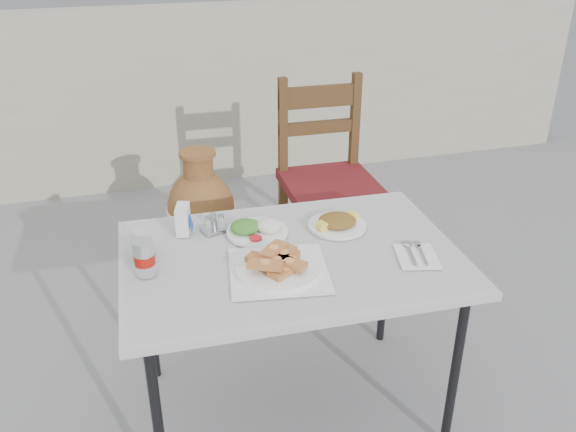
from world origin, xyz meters
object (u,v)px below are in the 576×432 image
object	(u,v)px
salad_chopped_plate	(337,222)
condiment_caddy	(215,225)
napkin_holder	(183,219)
cafe_table	(291,265)
pide_plate	(279,263)
soda_can	(144,258)
salad_rice_plate	(256,229)
chair	(327,178)
terracotta_urn	(201,212)
cola_glass	(144,245)

from	to	relation	value
salad_chopped_plate	condiment_caddy	world-z (taller)	condiment_caddy
napkin_holder	cafe_table	bearing A→B (deg)	-22.63
pide_plate	soda_can	bearing A→B (deg)	166.26
pide_plate	salad_rice_plate	distance (m)	0.27
salad_chopped_plate	chair	bearing A→B (deg)	72.61
salad_rice_plate	terracotta_urn	world-z (taller)	salad_rice_plate
cola_glass	condiment_caddy	distance (m)	0.29
cafe_table	terracotta_urn	world-z (taller)	cafe_table
soda_can	terracotta_urn	world-z (taller)	soda_can
cafe_table	condiment_caddy	size ratio (longest dim) A/B	10.59
salad_rice_plate	cola_glass	distance (m)	0.41
salad_rice_plate	soda_can	distance (m)	0.44
salad_chopped_plate	terracotta_urn	world-z (taller)	salad_chopped_plate
pide_plate	cafe_table	bearing A→B (deg)	53.92
condiment_caddy	salad_chopped_plate	bearing A→B (deg)	-12.93
salad_chopped_plate	chair	size ratio (longest dim) A/B	0.21
pide_plate	chair	size ratio (longest dim) A/B	0.36
salad_rice_plate	cola_glass	xyz separation A→B (m)	(-0.40, -0.05, 0.02)
pide_plate	terracotta_urn	size ratio (longest dim) A/B	0.57
salad_chopped_plate	soda_can	distance (m)	0.72
salad_rice_plate	chair	size ratio (longest dim) A/B	0.22
salad_chopped_plate	soda_can	world-z (taller)	soda_can
cafe_table	pide_plate	size ratio (longest dim) A/B	3.23
salad_rice_plate	condiment_caddy	bearing A→B (deg)	154.00
salad_chopped_plate	condiment_caddy	size ratio (longest dim) A/B	1.95
cafe_table	soda_can	world-z (taller)	soda_can
condiment_caddy	soda_can	bearing A→B (deg)	-138.63
salad_rice_plate	cola_glass	size ratio (longest dim) A/B	2.33
napkin_holder	chair	bearing A→B (deg)	55.59
pide_plate	napkin_holder	world-z (taller)	napkin_holder
soda_can	terracotta_urn	size ratio (longest dim) A/B	0.19
pide_plate	salad_chopped_plate	distance (m)	0.37
cafe_table	pide_plate	bearing A→B (deg)	-126.08
cola_glass	chair	size ratio (longest dim) A/B	0.09
chair	cafe_table	bearing A→B (deg)	-114.94
cafe_table	condiment_caddy	world-z (taller)	condiment_caddy
soda_can	terracotta_urn	xyz separation A→B (m)	(0.35, 1.21, -0.46)
salad_chopped_plate	napkin_holder	size ratio (longest dim) A/B	2.06
salad_rice_plate	terracotta_urn	size ratio (longest dim) A/B	0.35
condiment_caddy	cafe_table	bearing A→B (deg)	-47.10
cafe_table	terracotta_urn	size ratio (longest dim) A/B	1.83
condiment_caddy	cola_glass	bearing A→B (deg)	-155.58
salad_chopped_plate	terracotta_urn	size ratio (longest dim) A/B	0.34
condiment_caddy	salad_rice_plate	bearing A→B (deg)	-26.00
soda_can	condiment_caddy	xyz separation A→B (m)	(0.27, 0.24, -0.04)
pide_plate	condiment_caddy	bearing A→B (deg)	114.13
cola_glass	terracotta_urn	xyz separation A→B (m)	(0.34, 1.10, -0.44)
napkin_holder	chair	size ratio (longest dim) A/B	0.10
condiment_caddy	terracotta_urn	world-z (taller)	condiment_caddy
cafe_table	napkin_holder	world-z (taller)	napkin_holder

